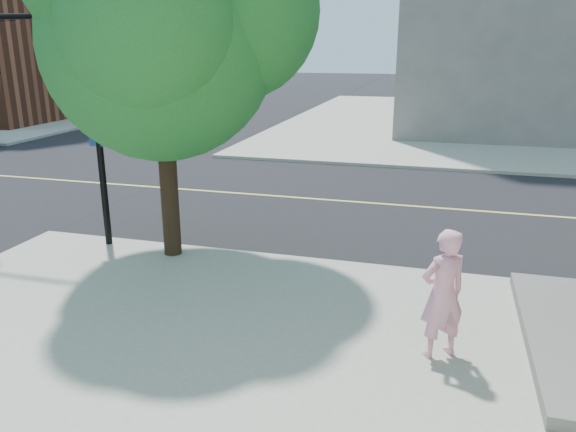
% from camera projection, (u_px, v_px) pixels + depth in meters
% --- Properties ---
extents(ground, '(140.00, 140.00, 0.00)m').
position_uv_depth(ground, '(89.00, 240.00, 11.97)').
color(ground, black).
rests_on(ground, ground).
extents(road_ew, '(140.00, 9.00, 0.01)m').
position_uv_depth(road_ew, '(183.00, 189.00, 16.11)').
color(road_ew, black).
rests_on(road_ew, ground).
extents(man_on_phone, '(0.76, 0.70, 1.73)m').
position_uv_depth(man_on_phone, '(443.00, 294.00, 7.10)').
color(man_on_phone, pink).
rests_on(man_on_phone, sidewalk_se).
extents(street_tree, '(5.10, 4.63, 6.76)m').
position_uv_depth(street_tree, '(164.00, 15.00, 9.59)').
color(street_tree, black).
rests_on(street_tree, sidewalk_se).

